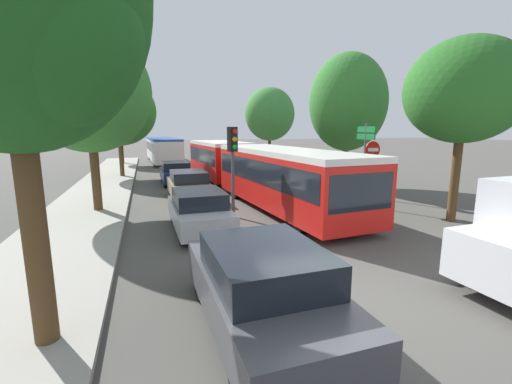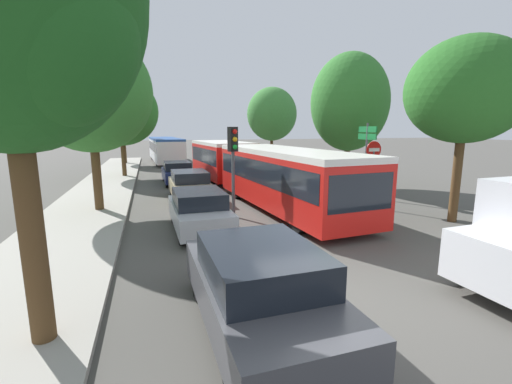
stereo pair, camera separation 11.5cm
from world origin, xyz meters
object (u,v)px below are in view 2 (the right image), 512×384
Objects in this scene: tree_left_distant at (122,118)px; tree_left_far at (119,113)px; queued_car_silver at (199,210)px; direction_sign_post at (367,145)px; queued_car_graphite at (259,288)px; articulated_bus at (252,166)px; queued_car_navy at (177,173)px; tree_right_near at (466,91)px; tree_right_mid at (350,103)px; city_bus_rear at (165,148)px; no_entry_sign at (373,164)px; tree_left_mid at (88,95)px; queued_car_tan at (190,185)px; traffic_light at (233,152)px; tree_right_far at (271,116)px.

tree_left_far is at bearing -87.24° from tree_left_distant.
direction_sign_post is at bearing -70.36° from queued_car_silver.
queued_car_graphite is 20.74m from tree_left_far.
direction_sign_post is at bearing 60.01° from articulated_bus.
queued_car_navy is at bearing -149.19° from articulated_bus.
queued_car_graphite is at bearing -82.59° from tree_left_distant.
direction_sign_post is (8.44, -7.07, 1.87)m from queued_car_navy.
tree_right_mid reaches higher than tree_right_near.
queued_car_graphite is 6.02m from queued_car_silver.
city_bus_rear is 3.16× the size of direction_sign_post.
queued_car_navy is at bearing -0.95° from queued_car_graphite.
no_entry_sign is (3.97, -4.37, 0.42)m from articulated_bus.
tree_left_mid is 10.43m from tree_left_far.
no_entry_sign is (7.40, -23.50, 0.47)m from city_bus_rear.
tree_right_near is (8.81, 4.44, 3.84)m from queued_car_graphite.
queued_car_graphite is 10.59m from tree_right_near.
tree_left_distant reaches higher than queued_car_tan.
direction_sign_post is 0.48× the size of tree_right_mid.
queued_car_silver is at bearing 178.30° from queued_car_navy.
tree_right_far is (7.22, 16.02, 1.95)m from traffic_light.
no_entry_sign is 25.34m from tree_left_distant.
traffic_light is (1.41, -8.92, 1.81)m from queued_car_navy.
queued_car_graphite is 0.68× the size of tree_right_near.
tree_left_distant reaches higher than no_entry_sign.
tree_left_mid reaches higher than articulated_bus.
queued_car_graphite is 0.62× the size of tree_left_mid.
tree_right_mid is (6.02, 0.90, 3.34)m from articulated_bus.
tree_left_far is at bearing -164.59° from tree_right_far.
no_entry_sign is at bearing -81.89° from queued_car_silver.
traffic_light is (1.43, -23.33, 1.09)m from city_bus_rear.
direction_sign_post reaches higher than traffic_light.
tree_left_mid reaches higher than queued_car_graphite.
direction_sign_post is 0.51× the size of tree_left_mid.
tree_right_far reaches higher than tree_left_distant.
direction_sign_post is 0.53× the size of tree_left_far.
traffic_light is 0.50× the size of tree_left_far.
traffic_light is at bearing -179.28° from city_bus_rear.
tree_right_mid reaches higher than queued_car_navy.
articulated_bus is at bearing 127.31° from tree_right_near.
tree_right_near is at bearing -101.11° from queued_car_silver.
queued_car_silver is 0.62× the size of tree_left_distant.
no_entry_sign is (7.38, -9.10, 1.19)m from queued_car_navy.
city_bus_rear is at bearing 80.21° from tree_left_mid.
tree_right_near is (1.48, -2.79, 2.72)m from no_entry_sign.
queued_car_graphite is 11.16m from queued_car_tan.
tree_right_mid reaches higher than tree_right_far.
articulated_bus reaches higher than queued_car_silver.
no_entry_sign is at bearing 69.74° from traffic_light.
tree_right_far is (8.65, -7.30, 3.05)m from city_bus_rear.
tree_left_far is at bearing 40.29° from queued_car_navy.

